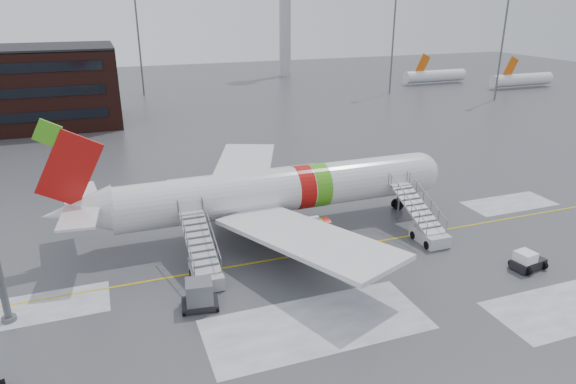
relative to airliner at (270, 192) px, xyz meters
name	(u,v)px	position (x,y,z in m)	size (l,w,h in m)	color
ground	(335,243)	(4.16, -4.69, -3.42)	(260.00, 260.00, 0.00)	#494C4F
airliner	(270,192)	(0.00, 0.00, 0.00)	(35.03, 32.97, 11.18)	silver
airstair_fwd	(425,227)	(11.58, -6.54, -2.35)	(2.05, 7.70, 3.48)	silver
airstair_aft	(204,264)	(-7.21, -6.54, -2.35)	(2.05, 7.70, 3.48)	#ABAEB2
pushback_tug	(527,261)	(15.78, -13.65, -2.77)	(2.74, 2.21, 1.47)	black
uld_container	(199,295)	(-8.28, -10.30, -2.51)	(2.58, 2.03, 1.93)	black
control_tower	(285,0)	(34.16, 90.31, 15.33)	(6.40, 6.40, 30.00)	#B2B5BA
light_mast_far_ne	(394,26)	(46.16, 57.31, 10.42)	(1.20, 1.20, 24.25)	#595B60
light_mast_far_n	(137,27)	(-3.84, 73.31, 10.42)	(1.20, 1.20, 24.25)	#595B60
light_mast_far_e	(505,28)	(62.16, 43.31, 10.42)	(1.20, 1.20, 24.25)	#595B60
distant_aircraft	(462,87)	(66.66, 59.31, -3.42)	(35.00, 18.00, 8.00)	#D8590C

